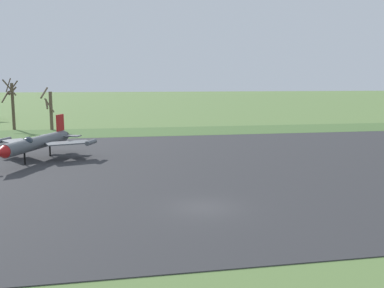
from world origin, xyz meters
name	(u,v)px	position (x,y,z in m)	size (l,w,h in m)	color
ground_plane	(204,208)	(0.00, 0.00, 0.00)	(600.00, 600.00, 0.00)	#607F42
asphalt_apron	(173,167)	(0.00, 13.29, 0.03)	(99.69, 44.28, 0.05)	#333335
grass_verge_strip	(147,132)	(0.00, 41.43, 0.03)	(159.69, 12.00, 0.06)	#4B6C36
jet_fighter_rear_left	(37,143)	(-12.86, 18.87, 1.85)	(10.26, 12.68, 4.26)	#565B60
bare_tree_left_of_center	(12,102)	(-21.34, 49.08, 4.51)	(2.49, 2.82, 8.42)	brown
bare_tree_center	(50,108)	(-15.17, 47.03, 3.52)	(2.21, 2.46, 6.93)	brown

